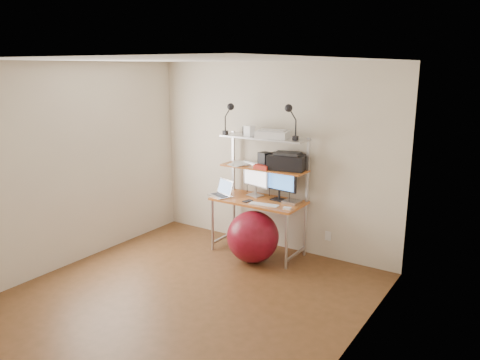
# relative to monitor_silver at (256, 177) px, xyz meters

# --- Properties ---
(room) EXTENTS (3.60, 3.60, 3.60)m
(room) POSITION_rel_monitor_silver_xyz_m (0.14, -1.59, 0.25)
(room) COLOR brown
(room) RESTS_ON ground
(computer_desk) EXTENTS (1.20, 0.60, 1.57)m
(computer_desk) POSITION_rel_monitor_silver_xyz_m (0.14, -0.09, -0.04)
(computer_desk) COLOR #C06225
(computer_desk) RESTS_ON ground
(desktop) EXTENTS (1.20, 0.60, 0.00)m
(desktop) POSITION_rel_monitor_silver_xyz_m (0.14, -0.15, -0.26)
(desktop) COLOR #C06225
(desktop) RESTS_ON computer_desk
(mid_shelf) EXTENTS (1.18, 0.34, 0.00)m
(mid_shelf) POSITION_rel_monitor_silver_xyz_m (0.14, -0.02, 0.15)
(mid_shelf) COLOR #C06225
(mid_shelf) RESTS_ON computer_desk
(top_shelf) EXTENTS (1.18, 0.34, 0.00)m
(top_shelf) POSITION_rel_monitor_silver_xyz_m (0.14, -0.02, 0.55)
(top_shelf) COLOR #B6B7BC
(top_shelf) RESTS_ON computer_desk
(floor) EXTENTS (3.60, 3.60, 0.00)m
(floor) POSITION_rel_monitor_silver_xyz_m (0.14, -1.59, -1.00)
(floor) COLOR brown
(floor) RESTS_ON ground
(wall_outlet) EXTENTS (0.08, 0.01, 0.12)m
(wall_outlet) POSITION_rel_monitor_silver_xyz_m (0.99, 0.19, -0.70)
(wall_outlet) COLOR white
(wall_outlet) RESTS_ON room
(monitor_silver) EXTENTS (0.43, 0.19, 0.48)m
(monitor_silver) POSITION_rel_monitor_silver_xyz_m (0.00, 0.00, 0.00)
(monitor_silver) COLOR #BBBCC0
(monitor_silver) RESTS_ON desktop
(monitor_black) EXTENTS (0.51, 0.16, 0.51)m
(monitor_black) POSITION_rel_monitor_silver_xyz_m (0.37, -0.02, -0.01)
(monitor_black) COLOR black
(monitor_black) RESTS_ON desktop
(laptop) EXTENTS (0.38, 0.35, 0.28)m
(laptop) POSITION_rel_monitor_silver_xyz_m (-0.36, -0.26, -0.21)
(laptop) COLOR silver
(laptop) RESTS_ON desktop
(keyboard) EXTENTS (0.39, 0.16, 0.01)m
(keyboard) POSITION_rel_monitor_silver_xyz_m (0.32, -0.33, -0.25)
(keyboard) COLOR white
(keyboard) RESTS_ON desktop
(mouse) EXTENTS (0.10, 0.07, 0.03)m
(mouse) POSITION_rel_monitor_silver_xyz_m (0.65, -0.33, -0.25)
(mouse) COLOR white
(mouse) RESTS_ON desktop
(mac_mini) EXTENTS (0.21, 0.21, 0.04)m
(mac_mini) POSITION_rel_monitor_silver_xyz_m (0.58, -0.07, -0.24)
(mac_mini) COLOR silver
(mac_mini) RESTS_ON desktop
(phone) EXTENTS (0.10, 0.15, 0.01)m
(phone) POSITION_rel_monitor_silver_xyz_m (0.06, -0.31, -0.25)
(phone) COLOR black
(phone) RESTS_ON desktop
(printer) EXTENTS (0.52, 0.41, 0.22)m
(printer) POSITION_rel_monitor_silver_xyz_m (0.45, 0.03, 0.26)
(printer) COLOR black
(printer) RESTS_ON mid_shelf
(nas_cube) EXTENTS (0.17, 0.17, 0.20)m
(nas_cube) POSITION_rel_monitor_silver_xyz_m (0.16, -0.05, 0.25)
(nas_cube) COLOR black
(nas_cube) RESTS_ON mid_shelf
(red_box) EXTENTS (0.21, 0.14, 0.06)m
(red_box) POSITION_rel_monitor_silver_xyz_m (0.18, -0.13, 0.18)
(red_box) COLOR red
(red_box) RESTS_ON mid_shelf
(scanner) EXTENTS (0.44, 0.33, 0.10)m
(scanner) POSITION_rel_monitor_silver_xyz_m (0.27, -0.05, 0.60)
(scanner) COLOR white
(scanner) RESTS_ON top_shelf
(box_white) EXTENTS (0.14, 0.12, 0.14)m
(box_white) POSITION_rel_monitor_silver_xyz_m (-0.06, -0.07, 0.62)
(box_white) COLOR white
(box_white) RESTS_ON top_shelf
(box_grey) EXTENTS (0.14, 0.14, 0.11)m
(box_grey) POSITION_rel_monitor_silver_xyz_m (-0.13, 0.01, 0.61)
(box_grey) COLOR #2D2C2F
(box_grey) RESTS_ON top_shelf
(clip_lamp_left) EXTENTS (0.17, 0.09, 0.42)m
(clip_lamp_left) POSITION_rel_monitor_silver_xyz_m (-0.33, -0.13, 0.86)
(clip_lamp_left) COLOR black
(clip_lamp_left) RESTS_ON top_shelf
(clip_lamp_right) EXTENTS (0.17, 0.10, 0.44)m
(clip_lamp_right) POSITION_rel_monitor_silver_xyz_m (0.52, -0.07, 0.87)
(clip_lamp_right) COLOR black
(clip_lamp_right) RESTS_ON top_shelf
(exercise_ball) EXTENTS (0.66, 0.66, 0.66)m
(exercise_ball) POSITION_rel_monitor_silver_xyz_m (0.23, -0.44, -0.67)
(exercise_ball) COLOR maroon
(exercise_ball) RESTS_ON floor
(paper_stack) EXTENTS (0.34, 0.41, 0.02)m
(paper_stack) POSITION_rel_monitor_silver_xyz_m (-0.22, -0.03, 0.16)
(paper_stack) COLOR white
(paper_stack) RESTS_ON mid_shelf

